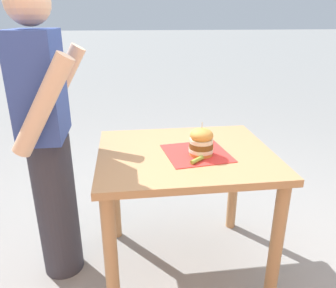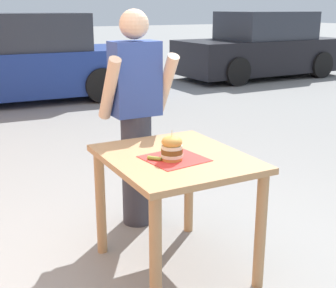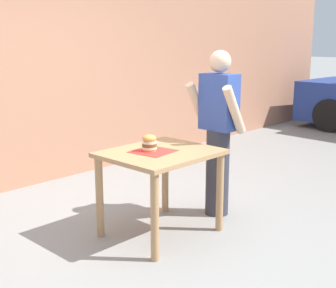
# 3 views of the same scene
# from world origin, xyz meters

# --- Properties ---
(ground_plane) EXTENTS (80.00, 80.00, 0.00)m
(ground_plane) POSITION_xyz_m (0.00, 0.00, 0.00)
(ground_plane) COLOR gray
(patio_table) EXTENTS (0.84, 0.99, 0.80)m
(patio_table) POSITION_xyz_m (0.00, 0.00, 0.65)
(patio_table) COLOR tan
(patio_table) RESTS_ON ground
(serving_paper) EXTENTS (0.38, 0.38, 0.00)m
(serving_paper) POSITION_xyz_m (-0.04, -0.06, 0.80)
(serving_paper) COLOR red
(serving_paper) RESTS_ON patio_table
(sandwich) EXTENTS (0.14, 0.14, 0.19)m
(sandwich) POSITION_xyz_m (-0.07, -0.08, 0.88)
(sandwich) COLOR gold
(sandwich) RESTS_ON serving_paper
(pickle_spear) EXTENTS (0.08, 0.08, 0.02)m
(pickle_spear) POSITION_xyz_m (-0.16, -0.03, 0.81)
(pickle_spear) COLOR #8EA83D
(pickle_spear) RESTS_ON serving_paper
(diner_across_table) EXTENTS (0.55, 0.35, 1.69)m
(diner_across_table) POSITION_xyz_m (0.07, 0.76, 0.88)
(diner_across_table) COLOR #33333D
(diner_across_table) RESTS_ON ground
(parked_car_near_curb) EXTENTS (4.24, 1.91, 1.60)m
(parked_car_near_curb) POSITION_xyz_m (6.23, 6.91, 0.72)
(parked_car_near_curb) COLOR black
(parked_car_near_curb) RESTS_ON ground
(parked_car_far_end) EXTENTS (4.26, 1.96, 1.60)m
(parked_car_far_end) POSITION_xyz_m (0.34, 6.54, 0.72)
(parked_car_far_end) COLOR navy
(parked_car_far_end) RESTS_ON ground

